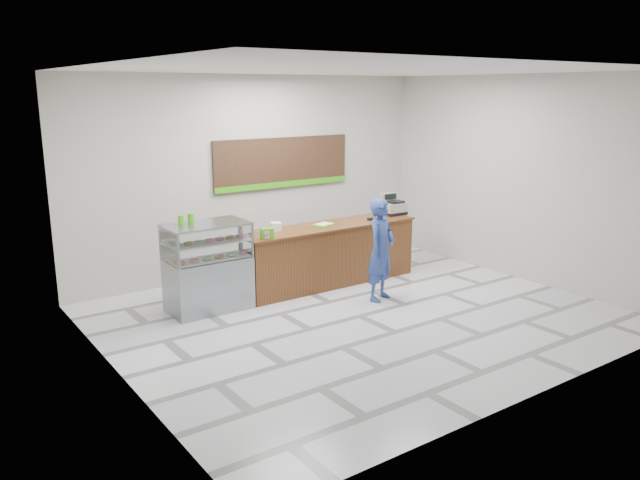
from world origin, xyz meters
TOP-DOWN VIEW (x-y plane):
  - floor at (0.00, 0.00)m, footprint 7.00×7.00m
  - back_wall at (0.00, 3.00)m, footprint 7.00×0.00m
  - ceiling at (0.00, 0.00)m, footprint 7.00×7.00m
  - sales_counter at (0.55, 1.55)m, footprint 3.26×0.76m
  - display_case at (-1.67, 1.55)m, footprint 1.22×0.72m
  - menu_board at (0.55, 2.96)m, footprint 2.80×0.06m
  - cash_register at (2.05, 1.64)m, footprint 0.42×0.44m
  - card_terminal at (1.38, 1.40)m, footprint 0.12×0.19m
  - serving_tray at (0.48, 1.59)m, footprint 0.41×0.34m
  - napkin_box at (-0.39, 1.69)m, footprint 0.20×0.20m
  - straw_cup at (-0.95, 1.70)m, footprint 0.08×0.08m
  - promo_box at (-0.80, 1.28)m, footprint 0.21×0.16m
  - donut_decal at (0.56, 1.54)m, footprint 0.14×0.14m
  - green_cup_left at (-1.99, 1.70)m, footprint 0.09×0.09m
  - green_cup_right at (-1.83, 1.71)m, footprint 0.09×0.09m
  - customer at (0.74, 0.42)m, footprint 0.69×0.58m

SIDE VIEW (x-z plane):
  - floor at x=0.00m, z-range 0.00..0.00m
  - sales_counter at x=0.55m, z-range 0.00..1.03m
  - display_case at x=-1.67m, z-range 0.01..1.34m
  - customer at x=0.74m, z-range 0.00..1.62m
  - donut_decal at x=0.56m, z-range 1.03..1.03m
  - serving_tray at x=0.48m, z-range 1.03..1.05m
  - card_terminal at x=1.38m, z-range 1.03..1.07m
  - straw_cup at x=-0.95m, z-range 1.03..1.15m
  - napkin_box at x=-0.39m, z-range 1.03..1.16m
  - promo_box at x=-0.80m, z-range 1.03..1.20m
  - cash_register at x=2.05m, z-range 0.98..1.36m
  - green_cup_left at x=-1.99m, z-range 1.33..1.46m
  - green_cup_right at x=-1.83m, z-range 1.33..1.48m
  - back_wall at x=0.00m, z-range -1.75..5.25m
  - menu_board at x=0.55m, z-range 1.48..2.38m
  - ceiling at x=0.00m, z-range 3.50..3.50m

